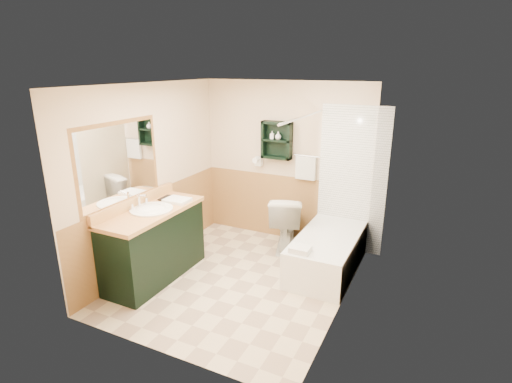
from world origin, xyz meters
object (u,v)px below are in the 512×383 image
object	(u,v)px
vanity_book	(162,190)
soap_bottle_b	(278,136)
soap_bottle_a	(272,137)
hair_dryer	(259,161)
vanity	(154,244)
toilet	(286,222)
wall_shelf	(277,140)
bathtub	(327,253)

from	to	relation	value
vanity_book	soap_bottle_b	distance (m)	1.84
soap_bottle_a	hair_dryer	bearing A→B (deg)	172.54
vanity	vanity_book	world-z (taller)	vanity_book
toilet	soap_bottle_a	xyz separation A→B (m)	(-0.35, 0.25, 1.19)
wall_shelf	soap_bottle_b	distance (m)	0.06
vanity_book	soap_bottle_a	size ratio (longest dim) A/B	1.92
soap_bottle_a	toilet	bearing A→B (deg)	-35.73
hair_dryer	vanity	distance (m)	2.05
hair_dryer	bathtub	bearing A→B (deg)	-27.24
soap_bottle_a	bathtub	bearing A→B (deg)	-30.76
toilet	soap_bottle_b	bearing A→B (deg)	-62.38
hair_dryer	soap_bottle_a	world-z (taller)	soap_bottle_a
vanity_book	soap_bottle_b	size ratio (longest dim) A/B	1.98
wall_shelf	soap_bottle_a	xyz separation A→B (m)	(-0.07, -0.01, 0.04)
vanity	bathtub	xyz separation A→B (m)	(1.92, 1.13, -0.21)
wall_shelf	bathtub	size ratio (longest dim) A/B	0.37
bathtub	hair_dryer	bearing A→B (deg)	152.76
wall_shelf	bathtub	xyz separation A→B (m)	(1.03, -0.66, -1.31)
toilet	vanity_book	bearing A→B (deg)	22.24
hair_dryer	toilet	world-z (taller)	hair_dryer
vanity_book	soap_bottle_a	bearing A→B (deg)	50.37
soap_bottle_b	vanity_book	bearing A→B (deg)	-128.47
wall_shelf	soap_bottle_a	bearing A→B (deg)	-175.96
soap_bottle_a	soap_bottle_b	xyz separation A→B (m)	(0.10, 0.00, 0.02)
hair_dryer	soap_bottle_b	size ratio (longest dim) A/B	2.13
wall_shelf	vanity	size ratio (longest dim) A/B	0.38
toilet	soap_bottle_a	distance (m)	1.26
wall_shelf	hair_dryer	size ratio (longest dim) A/B	2.29
wall_shelf	bathtub	bearing A→B (deg)	-32.67
vanity	bathtub	bearing A→B (deg)	30.45
vanity	hair_dryer	bearing A→B (deg)	71.81
hair_dryer	toilet	bearing A→B (deg)	-25.92
hair_dryer	vanity_book	bearing A→B (deg)	-118.56
wall_shelf	vanity_book	bearing A→B (deg)	-127.70
hair_dryer	vanity_book	size ratio (longest dim) A/B	1.07
hair_dryer	bathtub	size ratio (longest dim) A/B	0.16
wall_shelf	bathtub	distance (m)	1.79
wall_shelf	bathtub	world-z (taller)	wall_shelf
wall_shelf	toilet	xyz separation A→B (m)	(0.28, -0.26, -1.15)
toilet	soap_bottle_b	distance (m)	1.26
vanity	vanity_book	distance (m)	0.72
wall_shelf	soap_bottle_b	xyz separation A→B (m)	(0.03, -0.01, 0.06)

